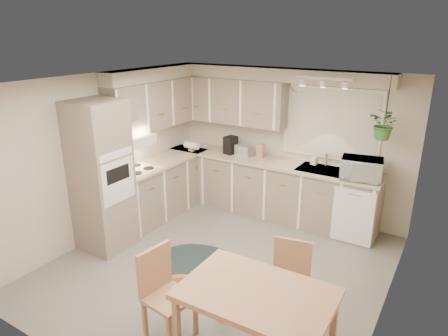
{
  "coord_description": "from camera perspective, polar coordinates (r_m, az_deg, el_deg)",
  "views": [
    {
      "loc": [
        2.44,
        -3.85,
        2.95
      ],
      "look_at": [
        -0.27,
        0.55,
        1.16
      ],
      "focal_mm": 32.0,
      "sensor_mm": 36.0,
      "label": 1
    }
  ],
  "objects": [
    {
      "name": "window_frame",
      "position": [
        6.32,
        15.04,
        6.14
      ],
      "size": [
        1.5,
        0.02,
        1.1
      ],
      "primitive_type": "cube",
      "color": "white",
      "rests_on": "wall_back"
    },
    {
      "name": "track_light_bar",
      "position": [
        5.71,
        14.05,
        12.33
      ],
      "size": [
        0.8,
        0.04,
        0.04
      ],
      "primitive_type": "cube",
      "color": "white",
      "rests_on": "ceiling"
    },
    {
      "name": "hanging_plant",
      "position": [
        5.76,
        21.95,
        5.36
      ],
      "size": [
        0.52,
        0.54,
        0.33
      ],
      "primitive_type": "imported",
      "rotation": [
        0.0,
        0.0,
        -0.4
      ],
      "color": "#376C2B",
      "rests_on": "ceiling"
    },
    {
      "name": "soap_bottle",
      "position": [
        6.42,
        12.69,
        0.79
      ],
      "size": [
        0.1,
        0.2,
        0.09
      ],
      "primitive_type": "imported",
      "rotation": [
        0.0,
        0.0,
        -0.09
      ],
      "color": "white",
      "rests_on": "counter_back"
    },
    {
      "name": "upper_cab_back",
      "position": [
        6.81,
        0.87,
        9.61
      ],
      "size": [
        2.0,
        0.35,
        0.75
      ],
      "primitive_type": "cube",
      "color": "gray",
      "rests_on": "wall_back"
    },
    {
      "name": "ceiling",
      "position": [
        4.59,
        -0.71,
        12.24
      ],
      "size": [
        4.2,
        4.2,
        0.0
      ],
      "primitive_type": "plane",
      "color": "silver",
      "rests_on": "wall_back"
    },
    {
      "name": "wall_back",
      "position": [
        6.66,
        9.05,
        3.65
      ],
      "size": [
        4.0,
        0.04,
        2.4
      ],
      "primitive_type": "cube",
      "color": "beige",
      "rests_on": "floor"
    },
    {
      "name": "base_cab_back",
      "position": [
        6.72,
        6.14,
        -2.85
      ],
      "size": [
        3.6,
        0.6,
        0.9
      ],
      "primitive_type": "cube",
      "color": "gray",
      "rests_on": "floor"
    },
    {
      "name": "oven_stack",
      "position": [
        5.71,
        -17.11,
        -1.2
      ],
      "size": [
        0.65,
        0.65,
        2.1
      ],
      "primitive_type": "cube",
      "color": "gray",
      "rests_on": "floor"
    },
    {
      "name": "upper_cab_left",
      "position": [
        6.55,
        -9.65,
        8.97
      ],
      "size": [
        0.35,
        2.0,
        0.75
      ],
      "primitive_type": "cube",
      "color": "gray",
      "rests_on": "wall_left"
    },
    {
      "name": "pet_bed",
      "position": [
        4.93,
        -6.41,
        -16.97
      ],
      "size": [
        0.55,
        0.55,
        0.11
      ],
      "primitive_type": "cylinder",
      "rotation": [
        0.0,
        0.0,
        -0.11
      ],
      "color": "#B06623",
      "rests_on": "floor"
    },
    {
      "name": "wall_left",
      "position": [
        6.13,
        -16.68,
        1.7
      ],
      "size": [
        0.04,
        4.2,
        2.4
      ],
      "primitive_type": "cube",
      "color": "beige",
      "rests_on": "floor"
    },
    {
      "name": "toaster",
      "position": [
        6.74,
        2.87,
        2.53
      ],
      "size": [
        0.32,
        0.22,
        0.18
      ],
      "primitive_type": "cube",
      "rotation": [
        0.0,
        0.0,
        -0.19
      ],
      "color": "#A3A6AB",
      "rests_on": "counter_back"
    },
    {
      "name": "cooktop",
      "position": [
        6.18,
        -12.42,
        -0.28
      ],
      "size": [
        0.52,
        0.58,
        0.02
      ],
      "primitive_type": "cube",
      "color": "white",
      "rests_on": "counter_left"
    },
    {
      "name": "coffee_maker",
      "position": [
        6.82,
        0.95,
        3.31
      ],
      "size": [
        0.2,
        0.23,
        0.3
      ],
      "primitive_type": "cube",
      "rotation": [
        0.0,
        0.0,
        -0.19
      ],
      "color": "black",
      "rests_on": "counter_back"
    },
    {
      "name": "range_hood",
      "position": [
        6.06,
        -12.86,
        3.82
      ],
      "size": [
        0.4,
        0.6,
        0.14
      ],
      "primitive_type": "cube",
      "color": "white",
      "rests_on": "upper_cab_left"
    },
    {
      "name": "dining_table",
      "position": [
        3.86,
        4.52,
        -22.06
      ],
      "size": [
        1.32,
        0.89,
        0.82
      ],
      "primitive_type": "cube",
      "rotation": [
        0.0,
        0.0,
        0.02
      ],
      "color": "tan",
      "rests_on": "floor"
    },
    {
      "name": "soffit_left",
      "position": [
        6.5,
        -10.06,
        13.1
      ],
      "size": [
        0.3,
        2.0,
        0.2
      ],
      "primitive_type": "cube",
      "color": "beige",
      "rests_on": "wall_left"
    },
    {
      "name": "wall_clock",
      "position": [
        6.39,
        10.66,
        11.88
      ],
      "size": [
        0.3,
        0.03,
        0.3
      ],
      "primitive_type": "cylinder",
      "rotation": [
        1.57,
        0.0,
        0.0
      ],
      "color": "gold",
      "rests_on": "wall_back"
    },
    {
      "name": "wall_right",
      "position": [
        4.25,
        22.97,
        -6.82
      ],
      "size": [
        0.04,
        4.2,
        2.4
      ],
      "primitive_type": "cube",
      "color": "beige",
      "rests_on": "floor"
    },
    {
      "name": "sink",
      "position": [
        6.26,
        13.73,
        -0.58
      ],
      "size": [
        0.7,
        0.48,
        0.1
      ],
      "primitive_type": "cube",
      "color": "#A3A6AB",
      "rests_on": "counter_back"
    },
    {
      "name": "chair_left",
      "position": [
        4.16,
        -7.83,
        -17.69
      ],
      "size": [
        0.49,
        0.49,
        0.93
      ],
      "primitive_type": "cube",
      "rotation": [
        0.0,
        0.0,
        -1.71
      ],
      "color": "tan",
      "rests_on": "floor"
    },
    {
      "name": "microwave",
      "position": [
        5.95,
        19.07,
        0.21
      ],
      "size": [
        0.6,
        0.4,
        0.38
      ],
      "primitive_type": "imported",
      "rotation": [
        0.0,
        0.0,
        0.17
      ],
      "color": "white",
      "rests_on": "counter_back"
    },
    {
      "name": "soffit_back",
      "position": [
        6.4,
        7.34,
        13.14
      ],
      "size": [
        3.6,
        0.3,
        0.2
      ],
      "primitive_type": "cube",
      "color": "beige",
      "rests_on": "wall_back"
    },
    {
      "name": "wall_oven_face",
      "position": [
        5.48,
        -14.87,
        -1.83
      ],
      "size": [
        0.02,
        0.56,
        0.58
      ],
      "primitive_type": "cube",
      "color": "white",
      "rests_on": "oven_stack"
    },
    {
      "name": "wall_front",
      "position": [
        3.47,
        -19.95,
        -12.42
      ],
      "size": [
        4.0,
        0.04,
        2.4
      ],
      "primitive_type": "cube",
      "color": "beige",
      "rests_on": "floor"
    },
    {
      "name": "floor",
      "position": [
        5.43,
        -0.61,
        -13.81
      ],
      "size": [
        4.2,
        4.2,
        0.0
      ],
      "primitive_type": "plane",
      "color": "slate",
      "rests_on": "ground"
    },
    {
      "name": "braided_rug",
      "position": [
        5.45,
        -3.26,
        -13.64
      ],
      "size": [
        1.36,
        1.06,
        0.01
      ],
      "primitive_type": "ellipsoid",
      "rotation": [
        0.0,
        0.0,
        -0.08
      ],
      "color": "black",
      "rests_on": "floor"
    },
    {
      "name": "chair_back",
      "position": [
        4.34,
        9.05,
        -16.38
      ],
      "size": [
        0.49,
        0.49,
        0.89
      ],
      "primitive_type": "cube",
      "rotation": [
        0.0,
        0.0,
        3.33
      ],
      "color": "tan",
      "rests_on": "floor"
    },
    {
      "name": "knife_block",
      "position": [
        6.63,
        5.23,
        2.44
      ],
      "size": [
        0.11,
        0.11,
        0.23
      ],
      "primitive_type": "cube",
      "rotation": [
        0.0,
        0.0,
        0.05
      ],
      "color": "tan",
      "rests_on": "counter_back"
    },
    {
      "name": "base_cab_left",
      "position": [
        6.76,
        -8.9,
        -2.83
      ],
      "size": [
        0.6,
        1.85,
        0.9
      ],
      "primitive_type": "cube",
      "color": "gray",
      "rests_on": "floor"
    },
    {
      "name": "window_blinds",
      "position": [
        6.31,
        15.01,
        6.12
      ],
      "size": [
        1.4,
        0.02,
        1.0
      ],
      "primitive_type": "cube",
      "color": "beige",
      "rests_on": "wall_back"
    },
    {
      "name": "counter_back",
      "position": [
        6.55,
        6.25,
        0.94
      ],
      "size": [
        3.64,
        0.64,
        0.04
      ],
      "primitive_type": "cube",
      "color": "#C5B78F",
      "rests_on": "base_cab_back"
    },
    {
      "name": "dishwasher_front",
      "position": [
        6.01,
        17.87,
        -6.7
      ],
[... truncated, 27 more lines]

